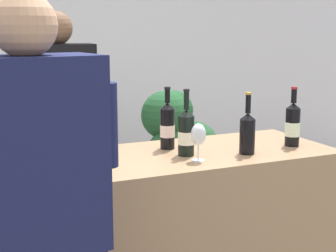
{
  "coord_description": "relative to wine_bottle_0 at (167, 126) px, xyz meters",
  "views": [
    {
      "loc": [
        -0.85,
        -2.3,
        1.64
      ],
      "look_at": [
        0.18,
        0.0,
        1.15
      ],
      "focal_mm": 54.1,
      "sensor_mm": 36.0,
      "label": 1
    }
  ],
  "objects": [
    {
      "name": "wine_bottle_4",
      "position": [
        0.03,
        -0.17,
        -0.01
      ],
      "size": [
        0.08,
        0.08,
        0.34
      ],
      "color": "black",
      "rests_on": "counter"
    },
    {
      "name": "wine_bottle_0",
      "position": [
        0.0,
        0.0,
        0.0
      ],
      "size": [
        0.08,
        0.08,
        0.33
      ],
      "color": "black",
      "rests_on": "counter"
    },
    {
      "name": "wine_bottle_3",
      "position": [
        0.65,
        -0.22,
        -0.01
      ],
      "size": [
        0.08,
        0.08,
        0.33
      ],
      "color": "black",
      "rests_on": "counter"
    },
    {
      "name": "wine_glass",
      "position": [
        0.03,
        -0.3,
        -0.0
      ],
      "size": [
        0.07,
        0.07,
        0.19
      ],
      "color": "silver",
      "rests_on": "counter"
    },
    {
      "name": "wine_bottle_2",
      "position": [
        -0.78,
        -0.22,
        -0.0
      ],
      "size": [
        0.07,
        0.07,
        0.31
      ],
      "color": "black",
      "rests_on": "counter"
    },
    {
      "name": "person_server",
      "position": [
        -0.46,
        0.55,
        -0.28
      ],
      "size": [
        0.59,
        0.28,
        1.74
      ],
      "color": "black",
      "rests_on": "ground_plane"
    },
    {
      "name": "counter",
      "position": [
        -0.23,
        -0.13,
        -0.63
      ],
      "size": [
        2.13,
        0.67,
        1.0
      ],
      "primitive_type": "cube",
      "color": "#9E7A56",
      "rests_on": "ground_plane"
    },
    {
      "name": "wall_back",
      "position": [
        -0.23,
        2.47,
        0.27
      ],
      "size": [
        8.0,
        0.1,
        2.8
      ],
      "primitive_type": "cube",
      "color": "white",
      "rests_on": "ground_plane"
    },
    {
      "name": "potted_shrub",
      "position": [
        0.67,
        1.27,
        -0.45
      ],
      "size": [
        0.64,
        0.55,
        1.15
      ],
      "color": "brown",
      "rests_on": "ground_plane"
    },
    {
      "name": "wine_bottle_6",
      "position": [
        0.33,
        -0.27,
        -0.01
      ],
      "size": [
        0.08,
        0.08,
        0.32
      ],
      "color": "black",
      "rests_on": "counter"
    },
    {
      "name": "wine_bottle_7",
      "position": [
        -0.72,
        0.0,
        -0.01
      ],
      "size": [
        0.07,
        0.07,
        0.33
      ],
      "color": "black",
      "rests_on": "counter"
    }
  ]
}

